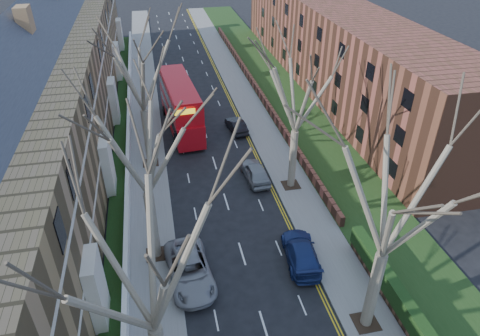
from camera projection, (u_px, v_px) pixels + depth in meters
pavement_left at (145, 113)px, 47.90m from camera, size 3.00×102.00×0.12m
pavement_right at (249, 104)px, 49.99m from camera, size 3.00×102.00×0.12m
terrace_left at (50, 102)px, 37.03m from camera, size 9.70×78.00×13.60m
flats_right at (333, 46)px, 52.63m from camera, size 13.97×54.00×10.00m
front_wall_left at (128, 144)px, 40.72m from camera, size 0.30×78.00×1.00m
grass_verge_right at (286, 100)px, 50.73m from camera, size 6.00×102.00×0.06m
tree_left_mid at (142, 255)px, 15.64m from camera, size 10.50×10.50×14.71m
tree_left_far at (140, 136)px, 24.05m from camera, size 10.15×10.15×14.22m
tree_left_dist at (137, 62)px, 33.77m from camera, size 10.50×10.50×14.71m
tree_right_mid at (399, 187)px, 19.27m from camera, size 10.50×10.50×14.71m
tree_right_far at (299, 82)px, 30.98m from camera, size 10.15×10.15×14.22m
double_decker_bus at (181, 106)px, 43.79m from camera, size 3.62×11.89×4.87m
car_left_far at (190, 270)px, 26.85m from camera, size 3.09×5.89×1.58m
car_right_near at (301, 252)px, 28.28m from camera, size 2.59×5.19×1.45m
car_right_mid at (255, 172)px, 36.45m from camera, size 2.03×4.56×1.52m
car_right_far at (236, 126)px, 44.00m from camera, size 1.88×4.05×1.29m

